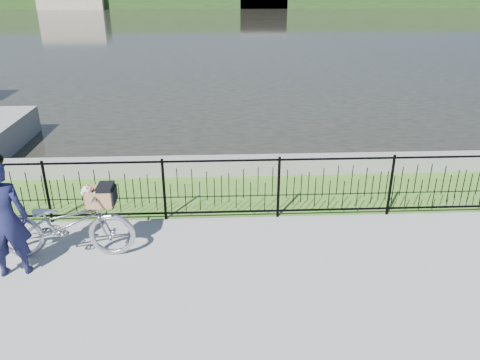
{
  "coord_description": "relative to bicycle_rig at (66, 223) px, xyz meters",
  "views": [
    {
      "loc": [
        -0.03,
        -5.81,
        4.0
      ],
      "look_at": [
        0.29,
        1.0,
        1.0
      ],
      "focal_mm": 35.0,
      "sensor_mm": 36.0,
      "label": 1
    }
  ],
  "objects": [
    {
      "name": "ground",
      "position": [
        2.37,
        -0.51,
        -0.56
      ],
      "size": [
        120.0,
        120.0,
        0.0
      ],
      "primitive_type": "plane",
      "color": "gray",
      "rests_on": "ground"
    },
    {
      "name": "grass_strip",
      "position": [
        2.37,
        2.09,
        -0.55
      ],
      "size": [
        60.0,
        2.0,
        0.01
      ],
      "primitive_type": "cube",
      "color": "#457223",
      "rests_on": "ground"
    },
    {
      "name": "water",
      "position": [
        2.37,
        32.49,
        -0.56
      ],
      "size": [
        120.0,
        120.0,
        0.0
      ],
      "primitive_type": "plane",
      "color": "black",
      "rests_on": "ground"
    },
    {
      "name": "quay_wall",
      "position": [
        2.37,
        3.09,
        -0.36
      ],
      "size": [
        60.0,
        0.3,
        0.4
      ],
      "primitive_type": "cube",
      "color": "gray",
      "rests_on": "ground"
    },
    {
      "name": "fence",
      "position": [
        2.37,
        1.09,
        0.02
      ],
      "size": [
        14.0,
        0.06,
        1.15
      ],
      "primitive_type": null,
      "color": "black",
      "rests_on": "ground"
    },
    {
      "name": "bicycle_rig",
      "position": [
        0.0,
        0.0,
        0.0
      ],
      "size": [
        2.09,
        0.73,
        1.2
      ],
      "color": "#ABB0B8",
      "rests_on": "ground"
    },
    {
      "name": "cyclist",
      "position": [
        -0.67,
        -0.45,
        0.35
      ],
      "size": [
        0.72,
        0.55,
        1.85
      ],
      "color": "#141638",
      "rests_on": "ground"
    }
  ]
}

